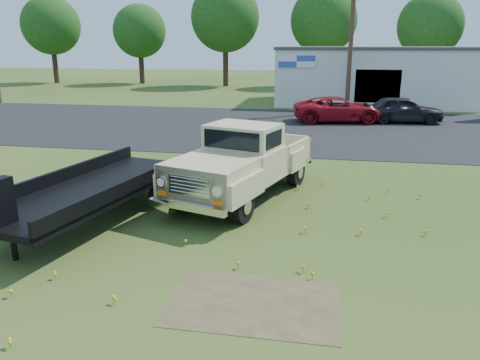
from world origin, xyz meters
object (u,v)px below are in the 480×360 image
flatbed_trailer (93,184)px  red_pickup (339,110)px  vintage_pickup_truck (243,161)px  dark_sedan (403,110)px

flatbed_trailer → red_pickup: size_ratio=1.34×
vintage_pickup_truck → dark_sedan: vintage_pickup_truck is taller
vintage_pickup_truck → dark_sedan: (6.64, 14.96, -0.35)m
flatbed_trailer → vintage_pickup_truck: bearing=47.3°
dark_sedan → red_pickup: bearing=90.8°
red_pickup → dark_sedan: (3.59, 0.37, 0.04)m
vintage_pickup_truck → red_pickup: 14.91m
vintage_pickup_truck → red_pickup: size_ratio=1.18×
flatbed_trailer → dark_sedan: bearing=71.9°
vintage_pickup_truck → flatbed_trailer: vintage_pickup_truck is taller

